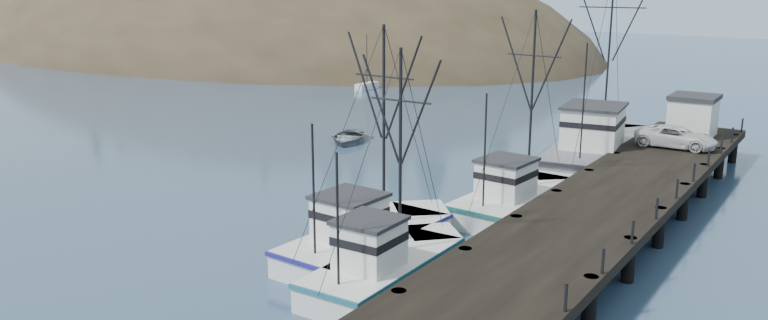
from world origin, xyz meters
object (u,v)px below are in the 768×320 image
at_px(trawler_mid, 371,238).
at_px(motorboat, 348,142).
at_px(trawler_near, 388,266).
at_px(work_vessel, 598,148).
at_px(pier, 606,205).
at_px(pickup_truck, 676,137).
at_px(trawler_far, 519,197).
at_px(pier_shed, 693,115).

distance_m(trawler_mid, motorboat, 24.38).
xyz_separation_m(trawler_near, work_vessel, (0.83, 24.69, 0.41)).
distance_m(pier, pickup_truck, 13.59).
height_order(trawler_near, trawler_far, trawler_far).
distance_m(trawler_mid, trawler_far, 10.39).
distance_m(pier, motorboat, 25.92).
distance_m(trawler_near, work_vessel, 24.70).
bearing_deg(trawler_far, motorboat, 153.79).
relative_size(trawler_near, trawler_far, 0.91).
distance_m(pier, pier_shed, 18.08).
height_order(pier, trawler_far, trawler_far).
bearing_deg(trawler_near, pier, 62.07).
relative_size(pier_shed, pickup_truck, 0.64).
bearing_deg(motorboat, pickup_truck, -16.38).
height_order(pier, pickup_truck, pickup_truck).
relative_size(trawler_near, trawler_mid, 0.93).
distance_m(trawler_near, motorboat, 27.88).
bearing_deg(pier_shed, work_vessel, -140.41).
relative_size(trawler_near, work_vessel, 0.61).
relative_size(trawler_near, motorboat, 2.02).
distance_m(pier, trawler_near, 12.34).
bearing_deg(work_vessel, trawler_far, -91.68).
bearing_deg(trawler_mid, work_vessel, 81.32).
bearing_deg(motorboat, trawler_mid, -74.77).
xyz_separation_m(trawler_mid, motorboat, (-15.30, 18.96, -0.82)).
distance_m(trawler_mid, work_vessel, 22.52).
bearing_deg(work_vessel, trawler_mid, -98.68).
bearing_deg(trawler_mid, pier, 45.41).
xyz_separation_m(pier, trawler_far, (-5.29, 1.49, -0.87)).
height_order(pier, trawler_near, trawler_near).
bearing_deg(pickup_truck, trawler_far, 155.22).
bearing_deg(trawler_near, pickup_truck, 76.47).
bearing_deg(motorboat, pier_shed, -6.18).
bearing_deg(trawler_near, motorboat, 129.86).
distance_m(work_vessel, pickup_truck, 5.26).
bearing_deg(trawler_mid, motorboat, 128.89).
relative_size(trawler_far, work_vessel, 0.67).
bearing_deg(pickup_truck, trawler_near, 165.83).
bearing_deg(pier, motorboat, 156.01).
height_order(work_vessel, motorboat, work_vessel).
bearing_deg(work_vessel, trawler_near, -91.93).
relative_size(work_vessel, pier_shed, 5.27).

